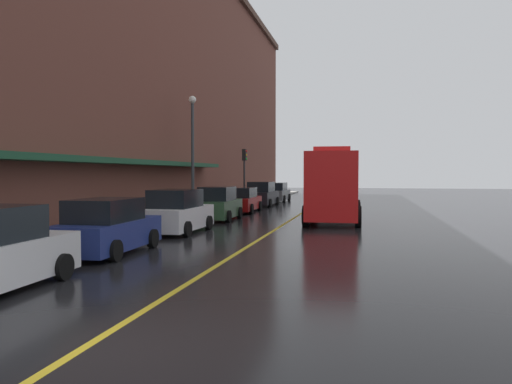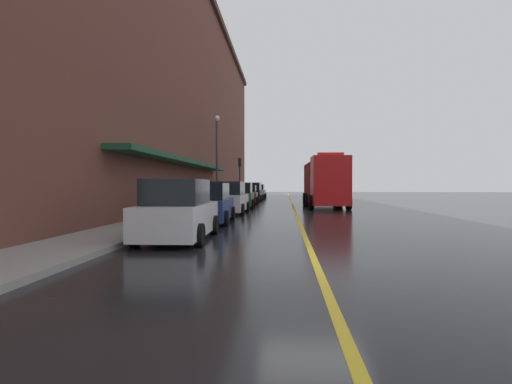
{
  "view_description": "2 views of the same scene",
  "coord_description": "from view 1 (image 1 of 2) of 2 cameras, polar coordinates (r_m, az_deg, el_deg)",
  "views": [
    {
      "loc": [
        4.01,
        -6.36,
        2.55
      ],
      "look_at": [
        -0.68,
        14.54,
        1.74
      ],
      "focal_mm": 34.48,
      "sensor_mm": 36.0,
      "label": 1
    },
    {
      "loc": [
        -0.67,
        -8.97,
        1.69
      ],
      "look_at": [
        -2.95,
        22.05,
        1.09
      ],
      "focal_mm": 27.14,
      "sensor_mm": 36.0,
      "label": 2
    }
  ],
  "objects": [
    {
      "name": "parked_car_2",
      "position": [
        21.41,
        -9.14,
        -2.38
      ],
      "size": [
        2.15,
        4.29,
        1.87
      ],
      "rotation": [
        0.0,
        0.0,
        1.56
      ],
      "color": "silver",
      "rests_on": "ground"
    },
    {
      "name": "parking_meter_0",
      "position": [
        40.59,
        -0.69,
        0.06
      ],
      "size": [
        0.14,
        0.18,
        1.33
      ],
      "color": "#4C4C51",
      "rests_on": "sidewalk_left"
    },
    {
      "name": "traffic_light_near",
      "position": [
        38.42,
        -1.35,
        3.07
      ],
      "size": [
        0.38,
        0.36,
        4.3
      ],
      "color": "#232326",
      "rests_on": "sidewalk_left"
    },
    {
      "name": "parked_car_4",
      "position": [
        32.5,
        -1.68,
        -0.98
      ],
      "size": [
        2.2,
        4.84,
        1.63
      ],
      "rotation": [
        0.0,
        0.0,
        1.6
      ],
      "color": "maroon",
      "rests_on": "ground"
    },
    {
      "name": "street_lamp_left",
      "position": [
        29.19,
        -7.36,
        5.78
      ],
      "size": [
        0.44,
        0.44,
        6.94
      ],
      "color": "#33383D",
      "rests_on": "sidewalk_left"
    },
    {
      "name": "ground_plane",
      "position": [
        31.72,
        5.35,
        -2.46
      ],
      "size": [
        112.0,
        112.0,
        0.0
      ],
      "primitive_type": "plane",
      "color": "black"
    },
    {
      "name": "parked_car_3",
      "position": [
        26.92,
        -4.42,
        -1.46
      ],
      "size": [
        2.08,
        4.2,
        1.83
      ],
      "rotation": [
        0.0,
        0.0,
        1.6
      ],
      "color": "#2D5133",
      "rests_on": "ground"
    },
    {
      "name": "parked_car_5",
      "position": [
        38.55,
        0.67,
        -0.32
      ],
      "size": [
        2.19,
        4.46,
        1.9
      ],
      "rotation": [
        0.0,
        0.0,
        1.55
      ],
      "color": "black",
      "rests_on": "ground"
    },
    {
      "name": "parked_car_1",
      "position": [
        16.36,
        -16.83,
        -4.0
      ],
      "size": [
        2.16,
        4.51,
        1.76
      ],
      "rotation": [
        0.0,
        0.0,
        1.6
      ],
      "color": "navy",
      "rests_on": "ground"
    },
    {
      "name": "parking_meter_1",
      "position": [
        41.58,
        -0.36,
        0.11
      ],
      "size": [
        0.14,
        0.18,
        1.33
      ],
      "color": "#4C4C51",
      "rests_on": "sidewalk_left"
    },
    {
      "name": "parked_car_6",
      "position": [
        44.68,
        2.42,
        -0.08
      ],
      "size": [
        2.02,
        4.64,
        1.72
      ],
      "rotation": [
        0.0,
        0.0,
        1.57
      ],
      "color": "#595B60",
      "rests_on": "ground"
    },
    {
      "name": "lane_center_stripe",
      "position": [
        31.72,
        5.35,
        -2.45
      ],
      "size": [
        0.16,
        70.0,
        0.01
      ],
      "primitive_type": "cube",
      "color": "gold",
      "rests_on": "ground"
    },
    {
      "name": "brick_building_left",
      "position": [
        36.14,
        -18.66,
        13.07
      ],
      "size": [
        15.06,
        64.0,
        18.9
      ],
      "color": "brown",
      "rests_on": "ground"
    },
    {
      "name": "sidewalk_left",
      "position": [
        33.07,
        -5.37,
        -2.14
      ],
      "size": [
        2.4,
        70.0,
        0.15
      ],
      "primitive_type": "cube",
      "color": "gray",
      "rests_on": "ground"
    },
    {
      "name": "fire_truck",
      "position": [
        26.65,
        9.06,
        0.57
      ],
      "size": [
        2.96,
        8.23,
        3.83
      ],
      "rotation": [
        0.0,
        0.0,
        -1.55
      ],
      "color": "red",
      "rests_on": "ground"
    }
  ]
}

